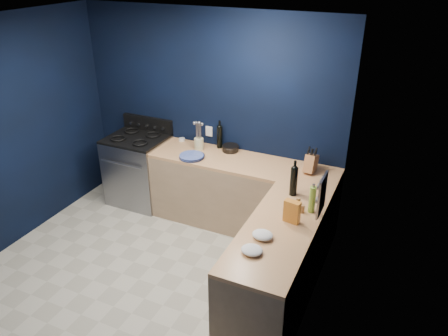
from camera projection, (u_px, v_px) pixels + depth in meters
The scene contains 27 objects.
floor at pixel (139, 280), 4.65m from camera, with size 3.50×3.50×0.02m, color #B4B09F.
ceiling at pixel (110, 27), 3.47m from camera, with size 3.50×3.50×0.02m, color silver.
wall_back at pixel (210, 115), 5.49m from camera, with size 3.50×0.02×2.60m, color black.
wall_right at pixel (311, 214), 3.40m from camera, with size 0.02×3.50×2.60m, color black.
cab_back at pixel (242, 195), 5.39m from camera, with size 2.30×0.63×0.86m, color tan.
top_back at pixel (243, 163), 5.19m from camera, with size 2.30×0.63×0.04m, color #9C663C.
cab_right at pixel (277, 268), 4.15m from camera, with size 0.63×1.67×0.86m, color tan.
top_right at pixel (279, 230), 3.95m from camera, with size 0.63×1.67×0.04m, color #9C663C.
gas_range at pixel (139, 171), 5.94m from camera, with size 0.76×0.66×0.92m, color gray.
oven_door at pixel (125, 181), 5.69m from camera, with size 0.59×0.02×0.42m, color black.
cooktop at pixel (136, 139), 5.72m from camera, with size 0.76×0.66×0.03m, color black.
backguard at pixel (148, 124), 5.92m from camera, with size 0.76×0.06×0.20m, color black.
spice_panel at pixel (322, 195), 3.91m from camera, with size 0.02×0.28×0.38m, color gray.
wall_outlet at pixel (209, 131), 5.57m from camera, with size 0.09×0.02×0.13m, color white.
plate_stack at pixel (192, 156), 5.27m from camera, with size 0.30×0.30×0.04m, color #354994.
ramekin at pixel (182, 139), 5.75m from camera, with size 0.08×0.08×0.03m, color white.
utensil_crock at pixel (199, 144), 5.47m from camera, with size 0.12×0.12×0.15m, color beige.
wine_bottle_back at pixel (220, 137), 5.48m from camera, with size 0.07×0.07×0.29m, color black.
lemon_basket at pixel (230, 148), 5.43m from camera, with size 0.20×0.20×0.08m, color black.
knife_block at pixel (311, 164), 4.90m from camera, with size 0.11×0.19×0.21m, color #9C6134.
wine_bottle_right at pixel (294, 182), 4.41m from camera, with size 0.08×0.08×0.31m, color black.
oil_bottle at pixel (312, 200), 4.12m from camera, with size 0.06×0.06×0.27m, color #80A936.
spice_jar_near at pixel (298, 202), 4.24m from camera, with size 0.05×0.05×0.10m, color olive.
spice_jar_far at pixel (302, 209), 4.15m from camera, with size 0.04×0.04×0.08m, color olive.
crouton_bag at pixel (292, 212), 3.98m from camera, with size 0.15×0.07×0.22m, color #B92B2B.
towel_front at pixel (263, 235), 3.78m from camera, with size 0.19×0.16×0.07m, color white.
towel_end at pixel (252, 250), 3.60m from camera, with size 0.19×0.17×0.06m, color white.
Camera 1 is at (2.34, -2.90, 3.15)m, focal length 34.66 mm.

